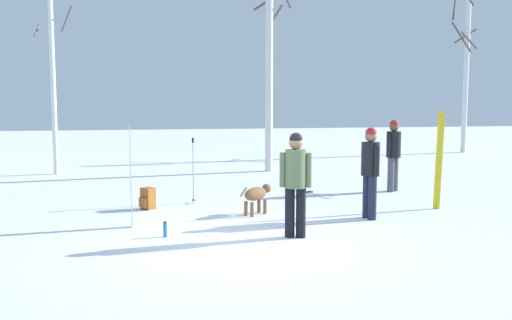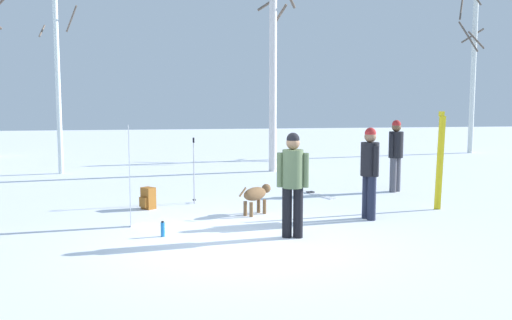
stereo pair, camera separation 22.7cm
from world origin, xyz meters
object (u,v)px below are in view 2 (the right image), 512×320
at_px(person_1, 396,151).
at_px(ski_pair_lying_0, 311,193).
at_px(birch_tree_2, 57,57).
at_px(birch_tree_3, 273,69).
at_px(person_3, 370,167).
at_px(ski_pair_planted_0, 130,176).
at_px(birch_tree_4, 473,59).
at_px(backpack_0, 148,198).
at_px(person_0, 293,178).
at_px(ski_pair_planted_1, 440,161).
at_px(dog, 256,195).
at_px(ski_poles_0, 194,168).
at_px(water_bottle_0, 163,229).

relative_size(person_1, ski_pair_lying_0, 1.03).
distance_m(birch_tree_2, birch_tree_3, 6.28).
relative_size(person_3, ski_pair_planted_0, 0.95).
bearing_deg(birch_tree_4, person_1, -127.19).
bearing_deg(birch_tree_4, backpack_0, -141.32).
relative_size(ski_pair_lying_0, birch_tree_4, 0.24).
height_order(person_0, birch_tree_4, birch_tree_4).
bearing_deg(birch_tree_2, ski_pair_planted_1, -38.07).
bearing_deg(dog, person_0, -80.64).
bearing_deg(backpack_0, person_3, -21.23).
bearing_deg(birch_tree_3, person_3, -85.20).
bearing_deg(dog, backpack_0, 157.62).
distance_m(person_3, birch_tree_2, 10.36).
distance_m(person_3, ski_poles_0, 3.81).
bearing_deg(birch_tree_3, person_0, -97.71).
distance_m(ski_pair_planted_1, birch_tree_2, 11.13).
xyz_separation_m(person_3, ski_pair_planted_1, (1.71, 0.69, 0.01)).
relative_size(birch_tree_2, birch_tree_3, 1.10).
xyz_separation_m(ski_pair_planted_0, ski_pair_planted_1, (6.08, 0.63, 0.09)).
xyz_separation_m(backpack_0, birch_tree_4, (12.21, 9.77, 3.46)).
xyz_separation_m(dog, ski_pair_planted_0, (-2.36, -0.68, 0.51)).
bearing_deg(person_0, ski_pair_planted_1, 28.65).
relative_size(ski_pair_planted_1, birch_tree_4, 0.28).
relative_size(ski_pair_planted_0, birch_tree_4, 0.26).
height_order(person_3, ski_pair_planted_1, ski_pair_planted_1).
bearing_deg(birch_tree_3, water_bottle_0, -112.24).
relative_size(ski_poles_0, birch_tree_3, 0.24).
bearing_deg(person_0, birch_tree_4, 52.05).
distance_m(ski_pair_planted_0, ski_pair_planted_1, 6.11).
bearing_deg(dog, birch_tree_3, 77.25).
height_order(ski_pair_planted_1, birch_tree_2, birch_tree_2).
xyz_separation_m(person_1, birch_tree_3, (-2.24, 4.14, 2.10)).
bearing_deg(birch_tree_3, person_1, -61.56).
distance_m(person_3, birch_tree_3, 7.36).
distance_m(ski_pair_planted_0, water_bottle_0, 1.30).
relative_size(ski_pair_planted_1, water_bottle_0, 7.69).
xyz_separation_m(person_3, ski_pair_lying_0, (-0.39, 2.92, -0.97)).
height_order(ski_pair_lying_0, water_bottle_0, water_bottle_0).
relative_size(ski_pair_planted_1, backpack_0, 4.51).
relative_size(backpack_0, birch_tree_2, 0.07).
bearing_deg(person_1, ski_pair_planted_1, -88.49).
distance_m(person_0, ski_pair_planted_1, 3.89).
height_order(ski_pair_planted_0, ski_pair_planted_1, ski_pair_planted_1).
relative_size(ski_pair_lying_0, ski_poles_0, 1.18).
height_order(person_0, birch_tree_3, birch_tree_3).
bearing_deg(ski_pair_lying_0, ski_pair_planted_0, -144.34).
bearing_deg(ski_pair_planted_1, birch_tree_3, 109.93).
xyz_separation_m(backpack_0, birch_tree_2, (-2.73, 5.79, 3.16)).
xyz_separation_m(ski_pair_planted_0, birch_tree_4, (12.46, 11.32, 2.78)).
distance_m(water_bottle_0, birch_tree_2, 9.34).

